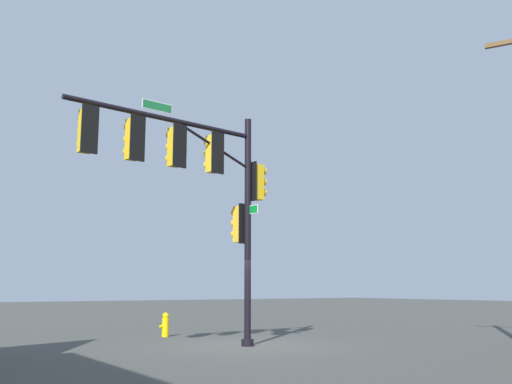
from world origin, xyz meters
name	(u,v)px	position (x,y,z in m)	size (l,w,h in m)	color
ground_plane	(247,346)	(0.00, 0.00, 0.00)	(120.00, 120.00, 0.00)	#42433F
signal_pole_assembly	(199,176)	(1.78, 0.16, 4.87)	(6.57, 1.58, 6.86)	black
fire_hydrant	(165,325)	(0.63, -4.33, 0.41)	(0.33, 0.24, 0.83)	yellow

